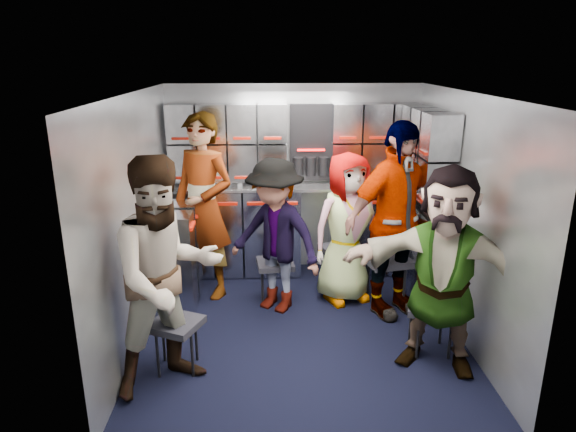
{
  "coord_description": "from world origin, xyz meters",
  "views": [
    {
      "loc": [
        -0.27,
        -4.16,
        2.4
      ],
      "look_at": [
        -0.11,
        0.35,
        0.97
      ],
      "focal_mm": 32.0,
      "sensor_mm": 36.0,
      "label": 1
    }
  ],
  "objects_px": {
    "jump_seat_near_right": "(432,311)",
    "attendant_arc_e": "(444,270)",
    "jump_seat_mid_right": "(387,262)",
    "attendant_arc_c": "(347,228)",
    "attendant_standing": "(203,207)",
    "attendant_arc_d": "(394,221)",
    "attendant_arc_a": "(167,277)",
    "jump_seat_center": "(343,252)",
    "jump_seat_mid_left": "(275,266)",
    "jump_seat_near_left": "(176,326)",
    "attendant_arc_b": "(275,236)"
  },
  "relations": [
    {
      "from": "jump_seat_near_right",
      "to": "attendant_arc_e",
      "type": "distance_m",
      "value": 0.48
    },
    {
      "from": "jump_seat_mid_right",
      "to": "attendant_arc_c",
      "type": "distance_m",
      "value": 0.52
    },
    {
      "from": "attendant_standing",
      "to": "attendant_arc_d",
      "type": "bearing_deg",
      "value": 15.6
    },
    {
      "from": "attendant_arc_d",
      "to": "attendant_arc_e",
      "type": "distance_m",
      "value": 0.93
    },
    {
      "from": "attendant_arc_a",
      "to": "attendant_arc_c",
      "type": "bearing_deg",
      "value": 9.98
    },
    {
      "from": "jump_seat_center",
      "to": "jump_seat_near_right",
      "type": "bearing_deg",
      "value": -64.62
    },
    {
      "from": "attendant_arc_a",
      "to": "attendant_arc_c",
      "type": "distance_m",
      "value": 2.04
    },
    {
      "from": "jump_seat_mid_left",
      "to": "attendant_arc_c",
      "type": "bearing_deg",
      "value": 0.6
    },
    {
      "from": "attendant_arc_c",
      "to": "attendant_arc_d",
      "type": "xyz_separation_m",
      "value": [
        0.39,
        -0.29,
        0.17
      ]
    },
    {
      "from": "jump_seat_near_left",
      "to": "jump_seat_mid_left",
      "type": "height_order",
      "value": "jump_seat_near_left"
    },
    {
      "from": "jump_seat_mid_right",
      "to": "attendant_arc_d",
      "type": "relative_size",
      "value": 0.27
    },
    {
      "from": "jump_seat_mid_left",
      "to": "attendant_arc_a",
      "type": "xyz_separation_m",
      "value": [
        -0.79,
        -1.36,
        0.51
      ]
    },
    {
      "from": "jump_seat_mid_left",
      "to": "attendant_arc_d",
      "type": "distance_m",
      "value": 1.27
    },
    {
      "from": "attendant_arc_c",
      "to": "attendant_arc_d",
      "type": "distance_m",
      "value": 0.52
    },
    {
      "from": "jump_seat_near_left",
      "to": "attendant_arc_a",
      "type": "bearing_deg",
      "value": -90.0
    },
    {
      "from": "jump_seat_near_left",
      "to": "jump_seat_near_right",
      "type": "relative_size",
      "value": 1.01
    },
    {
      "from": "jump_seat_near_right",
      "to": "attendant_arc_c",
      "type": "relative_size",
      "value": 0.3
    },
    {
      "from": "jump_seat_mid_left",
      "to": "attendant_arc_a",
      "type": "distance_m",
      "value": 1.65
    },
    {
      "from": "attendant_standing",
      "to": "attendant_arc_b",
      "type": "distance_m",
      "value": 0.82
    },
    {
      "from": "attendant_arc_d",
      "to": "attendant_standing",
      "type": "bearing_deg",
      "value": 138.3
    },
    {
      "from": "jump_seat_mid_left",
      "to": "attendant_arc_e",
      "type": "relative_size",
      "value": 0.26
    },
    {
      "from": "jump_seat_mid_left",
      "to": "jump_seat_near_right",
      "type": "bearing_deg",
      "value": -38.26
    },
    {
      "from": "jump_seat_near_right",
      "to": "jump_seat_mid_right",
      "type": "bearing_deg",
      "value": 101.01
    },
    {
      "from": "attendant_arc_c",
      "to": "attendant_arc_e",
      "type": "relative_size",
      "value": 0.92
    },
    {
      "from": "jump_seat_center",
      "to": "jump_seat_near_right",
      "type": "relative_size",
      "value": 1.15
    },
    {
      "from": "jump_seat_mid_right",
      "to": "jump_seat_near_right",
      "type": "height_order",
      "value": "jump_seat_mid_right"
    },
    {
      "from": "attendant_arc_c",
      "to": "jump_seat_mid_right",
      "type": "bearing_deg",
      "value": -37.52
    },
    {
      "from": "jump_seat_center",
      "to": "attendant_standing",
      "type": "distance_m",
      "value": 1.51
    },
    {
      "from": "jump_seat_mid_left",
      "to": "attendant_arc_a",
      "type": "relative_size",
      "value": 0.24
    },
    {
      "from": "jump_seat_near_left",
      "to": "jump_seat_near_right",
      "type": "bearing_deg",
      "value": 4.85
    },
    {
      "from": "attendant_arc_e",
      "to": "attendant_arc_c",
      "type": "bearing_deg",
      "value": 139.57
    },
    {
      "from": "attendant_arc_d",
      "to": "attendant_arc_e",
      "type": "xyz_separation_m",
      "value": [
        0.18,
        -0.9,
        -0.11
      ]
    },
    {
      "from": "jump_seat_mid_left",
      "to": "attendant_arc_d",
      "type": "xyz_separation_m",
      "value": [
        1.1,
        -0.29,
        0.56
      ]
    },
    {
      "from": "attendant_arc_e",
      "to": "attendant_arc_a",
      "type": "bearing_deg",
      "value": -150.96
    },
    {
      "from": "attendant_standing",
      "to": "attendant_arc_a",
      "type": "height_order",
      "value": "attendant_standing"
    },
    {
      "from": "jump_seat_center",
      "to": "attendant_arc_d",
      "type": "xyz_separation_m",
      "value": [
        0.39,
        -0.47,
        0.5
      ]
    },
    {
      "from": "attendant_arc_a",
      "to": "attendant_arc_e",
      "type": "xyz_separation_m",
      "value": [
        2.07,
        0.18,
        -0.06
      ]
    },
    {
      "from": "jump_seat_near_left",
      "to": "attendant_arc_c",
      "type": "distance_m",
      "value": 1.95
    },
    {
      "from": "attendant_arc_a",
      "to": "attendant_arc_d",
      "type": "bearing_deg",
      "value": -2.8
    },
    {
      "from": "jump_seat_mid_right",
      "to": "attendant_standing",
      "type": "height_order",
      "value": "attendant_standing"
    },
    {
      "from": "jump_seat_near_right",
      "to": "attendant_arc_b",
      "type": "distance_m",
      "value": 1.57
    },
    {
      "from": "attendant_arc_b",
      "to": "attendant_arc_c",
      "type": "relative_size",
      "value": 0.99
    },
    {
      "from": "jump_seat_near_left",
      "to": "attendant_arc_d",
      "type": "bearing_deg",
      "value": 25.38
    },
    {
      "from": "attendant_arc_d",
      "to": "jump_seat_near_right",
      "type": "bearing_deg",
      "value": -103.46
    },
    {
      "from": "attendant_standing",
      "to": "attendant_arc_d",
      "type": "distance_m",
      "value": 1.88
    },
    {
      "from": "jump_seat_center",
      "to": "attendant_arc_a",
      "type": "height_order",
      "value": "attendant_arc_a"
    },
    {
      "from": "attendant_arc_e",
      "to": "attendant_standing",
      "type": "bearing_deg",
      "value": 169.57
    },
    {
      "from": "jump_seat_mid_right",
      "to": "attendant_arc_b",
      "type": "bearing_deg",
      "value": -176.19
    },
    {
      "from": "attendant_arc_d",
      "to": "attendant_arc_c",
      "type": "bearing_deg",
      "value": 116.01
    },
    {
      "from": "attendant_arc_b",
      "to": "attendant_arc_e",
      "type": "bearing_deg",
      "value": -4.02
    }
  ]
}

